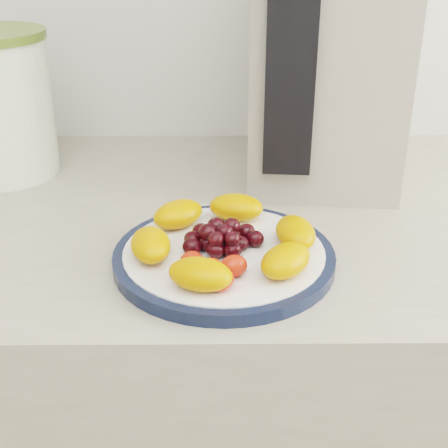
{
  "coord_description": "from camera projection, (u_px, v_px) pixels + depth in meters",
  "views": [
    {
      "loc": [
        0.0,
        0.43,
        1.26
      ],
      "look_at": [
        0.01,
        1.05,
        0.95
      ],
      "focal_mm": 50.0,
      "sensor_mm": 36.0,
      "label": 1
    }
  ],
  "objects": [
    {
      "name": "plate_rim",
      "position": [
        224.0,
        257.0,
        0.71
      ],
      "size": [
        0.25,
        0.25,
        0.01
      ],
      "primitive_type": "cylinder",
      "color": "#121C35",
      "rests_on": "counter"
    },
    {
      "name": "appliance_body",
      "position": [
        325.0,
        51.0,
        0.89
      ],
      "size": [
        0.23,
        0.31,
        0.36
      ],
      "primitive_type": "cube",
      "rotation": [
        0.0,
        0.0,
        -0.09
      ],
      "color": "#A49C8E",
      "rests_on": "counter"
    },
    {
      "name": "fruit_plate",
      "position": [
        223.0,
        240.0,
        0.69
      ],
      "size": [
        0.22,
        0.22,
        0.03
      ],
      "color": "orange",
      "rests_on": "plate_face"
    },
    {
      "name": "appliance_panel",
      "position": [
        291.0,
        70.0,
        0.76
      ],
      "size": [
        0.06,
        0.03,
        0.27
      ],
      "primitive_type": "cube",
      "rotation": [
        0.0,
        0.0,
        -0.09
      ],
      "color": "black",
      "rests_on": "appliance_body"
    },
    {
      "name": "plate_face",
      "position": [
        224.0,
        257.0,
        0.71
      ],
      "size": [
        0.23,
        0.23,
        0.02
      ],
      "primitive_type": "cylinder",
      "color": "white",
      "rests_on": "counter"
    }
  ]
}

